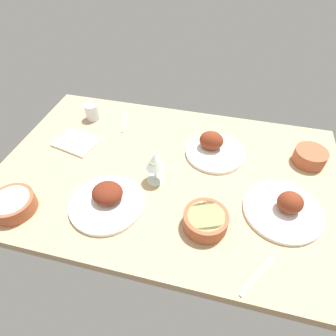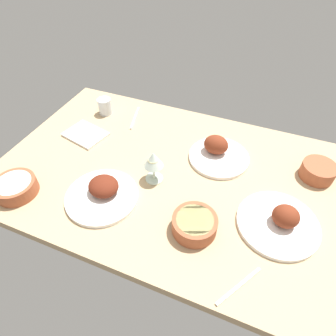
{
  "view_description": "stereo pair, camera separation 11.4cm",
  "coord_description": "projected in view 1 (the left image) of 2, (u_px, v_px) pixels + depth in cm",
  "views": [
    {
      "loc": [
        -19.41,
        78.31,
        87.18
      ],
      "look_at": [
        0.0,
        0.0,
        6.0
      ],
      "focal_mm": 30.13,
      "sensor_mm": 36.0,
      "label": 1
    },
    {
      "loc": [
        -30.28,
        74.78,
        87.18
      ],
      "look_at": [
        0.0,
        0.0,
        6.0
      ],
      "focal_mm": 30.13,
      "sensor_mm": 36.0,
      "label": 2
    }
  ],
  "objects": [
    {
      "name": "dining_table",
      "position": [
        168.0,
        175.0,
        1.17
      ],
      "size": [
        140.0,
        90.0,
        4.0
      ],
      "primitive_type": "cube",
      "color": "tan",
      "rests_on": "ground"
    },
    {
      "name": "plate_near_viewer",
      "position": [
        213.0,
        148.0,
        1.22
      ],
      "size": [
        25.55,
        25.55,
        9.6
      ],
      "color": "white",
      "rests_on": "dining_table"
    },
    {
      "name": "plate_far_side",
      "position": [
        107.0,
        199.0,
        1.03
      ],
      "size": [
        27.16,
        27.16,
        7.72
      ],
      "color": "white",
      "rests_on": "dining_table"
    },
    {
      "name": "plate_center_main",
      "position": [
        285.0,
        208.0,
        1.0
      ],
      "size": [
        27.96,
        27.96,
        9.31
      ],
      "color": "white",
      "rests_on": "dining_table"
    },
    {
      "name": "bowl_potatoes",
      "position": [
        206.0,
        220.0,
        0.95
      ],
      "size": [
        15.31,
        15.31,
        5.95
      ],
      "color": "#A35133",
      "rests_on": "dining_table"
    },
    {
      "name": "bowl_onions",
      "position": [
        310.0,
        156.0,
        1.17
      ],
      "size": [
        13.2,
        13.2,
        6.17
      ],
      "color": "#A35133",
      "rests_on": "dining_table"
    },
    {
      "name": "bowl_cream",
      "position": [
        13.0,
        204.0,
        1.0
      ],
      "size": [
        15.69,
        15.69,
        5.56
      ],
      "color": "#A35133",
      "rests_on": "dining_table"
    },
    {
      "name": "wine_glass",
      "position": [
        155.0,
        162.0,
        1.05
      ],
      "size": [
        7.6,
        7.6,
        14.0
      ],
      "color": "silver",
      "rests_on": "dining_table"
    },
    {
      "name": "water_tumbler",
      "position": [
        92.0,
        112.0,
        1.39
      ],
      "size": [
        6.78,
        6.78,
        8.04
      ],
      "primitive_type": "cylinder",
      "color": "silver",
      "rests_on": "dining_table"
    },
    {
      "name": "folded_napkin",
      "position": [
        76.0,
        142.0,
        1.28
      ],
      "size": [
        20.97,
        17.54,
        1.2
      ],
      "primitive_type": "cube",
      "rotation": [
        0.0,
        0.0,
        -0.23
      ],
      "color": "white",
      "rests_on": "dining_table"
    },
    {
      "name": "fork_loose",
      "position": [
        258.0,
        275.0,
        0.85
      ],
      "size": [
        10.23,
        15.56,
        0.8
      ],
      "primitive_type": "cube",
      "rotation": [
        0.0,
        0.0,
        4.15
      ],
      "color": "silver",
      "rests_on": "dining_table"
    },
    {
      "name": "spoon_loose",
      "position": [
        124.0,
        121.0,
        1.4
      ],
      "size": [
        5.38,
        18.0,
        0.8
      ],
      "primitive_type": "cube",
      "rotation": [
        0.0,
        0.0,
        1.82
      ],
      "color": "silver",
      "rests_on": "dining_table"
    }
  ]
}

